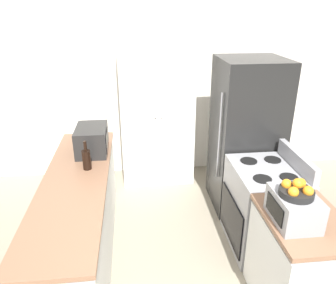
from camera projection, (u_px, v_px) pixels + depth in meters
wall_back at (157, 87)px, 4.67m from camera, size 7.00×0.06×2.60m
counter_left at (80, 221)px, 3.20m from camera, size 0.60×2.38×0.90m
counter_right at (297, 266)px, 2.65m from camera, size 0.60×0.78×0.90m
pantry_cabinet at (157, 111)px, 4.49m from camera, size 0.98×0.53×2.06m
stove at (263, 207)px, 3.38m from camera, size 0.66×0.78×1.06m
refrigerator at (246, 136)px, 3.94m from camera, size 0.76×0.75×1.84m
microwave at (92, 140)px, 3.53m from camera, size 0.33×0.48×0.28m
wine_bottle at (87, 159)px, 3.17m from camera, size 0.08×0.08×0.29m
toaster_oven at (294, 208)px, 2.40m from camera, size 0.30×0.39×0.23m
fruit_bowl at (297, 190)px, 2.32m from camera, size 0.25×0.25×0.14m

